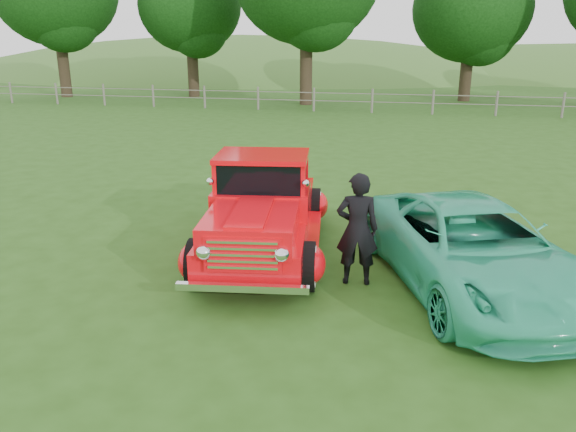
% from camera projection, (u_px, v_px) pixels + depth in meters
% --- Properties ---
extents(ground, '(140.00, 140.00, 0.00)m').
position_uv_depth(ground, '(252.00, 299.00, 8.14)').
color(ground, '#264C14').
rests_on(ground, ground).
extents(distant_hills, '(116.00, 60.00, 18.00)m').
position_uv_depth(distant_hills, '(360.00, 112.00, 65.69)').
color(distant_hills, '#356826').
rests_on(distant_hills, ground).
extents(fence_line, '(48.00, 0.12, 1.20)m').
position_uv_depth(fence_line, '(372.00, 101.00, 28.43)').
color(fence_line, '#6B675A').
rests_on(fence_line, ground).
extents(tree_mid_west, '(6.40, 6.40, 8.46)m').
position_uv_depth(tree_mid_west, '(190.00, 6.00, 35.01)').
color(tree_mid_west, black).
rests_on(tree_mid_west, ground).
extents(tree_near_east, '(6.80, 6.80, 8.33)m').
position_uv_depth(tree_near_east, '(472.00, 9.00, 32.50)').
color(tree_near_east, black).
rests_on(tree_near_east, ground).
extents(red_pickup, '(2.73, 5.18, 1.78)m').
position_uv_depth(red_pickup, '(264.00, 209.00, 9.71)').
color(red_pickup, black).
rests_on(red_pickup, ground).
extents(teal_sedan, '(3.73, 5.20, 1.32)m').
position_uv_depth(teal_sedan, '(473.00, 248.00, 8.28)').
color(teal_sedan, '#2EBB8C').
rests_on(teal_sedan, ground).
extents(man, '(0.69, 0.50, 1.75)m').
position_uv_depth(man, '(357.00, 229.00, 8.44)').
color(man, black).
rests_on(man, ground).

